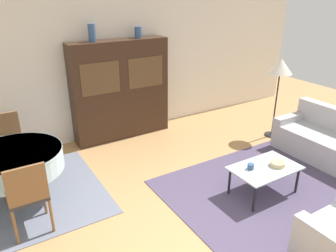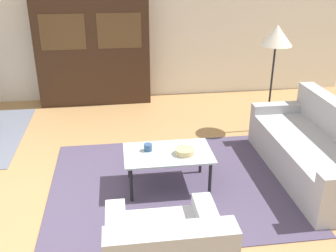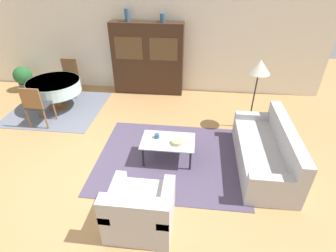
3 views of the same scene
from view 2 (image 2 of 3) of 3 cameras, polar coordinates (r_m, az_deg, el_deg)
ground_plane at (r=4.17m, az=-16.47°, el=-12.99°), size 14.00×14.00×0.00m
wall_back at (r=7.07m, az=-13.91°, el=14.34°), size 10.00×0.06×2.70m
area_rug at (r=4.55m, az=0.66°, el=-8.41°), size 2.76×2.27×0.01m
couch at (r=4.92m, az=20.78°, el=-3.55°), size 0.85×2.01×0.83m
coffee_table at (r=4.33m, az=0.00°, el=-4.34°), size 0.97×0.61×0.42m
display_cabinet at (r=6.87m, az=-10.80°, el=10.91°), size 1.88×0.39×1.89m
floor_lamp at (r=5.68m, az=15.43°, el=12.02°), size 0.44×0.44×1.55m
cup at (r=4.33m, az=-2.92°, el=-3.11°), size 0.09×0.09×0.08m
bowl at (r=4.26m, az=2.43°, el=-3.70°), size 0.21×0.21×0.06m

